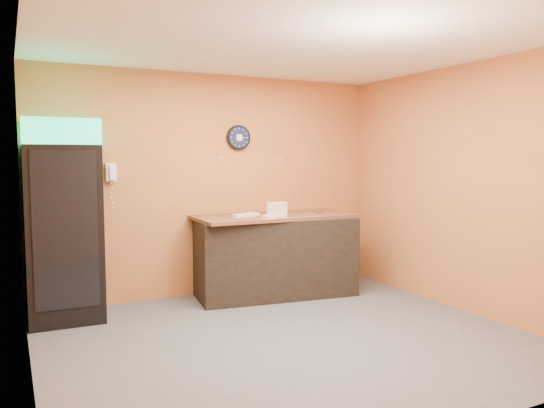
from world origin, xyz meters
TOP-DOWN VIEW (x-y plane):
  - floor at (0.00, 0.00)m, footprint 4.50×4.50m
  - back_wall at (0.00, 2.00)m, footprint 4.50×0.02m
  - left_wall at (-2.25, 0.00)m, footprint 0.02×4.00m
  - right_wall at (2.25, 0.00)m, footprint 0.02×4.00m
  - ceiling at (0.00, 0.00)m, footprint 4.50×4.00m
  - beverage_cooler at (-1.85, 1.60)m, footprint 0.77×0.78m
  - prep_counter at (0.64, 1.56)m, footprint 2.07×1.12m
  - wall_clock at (0.33, 1.97)m, footprint 0.32×0.06m
  - wall_phone at (-1.29, 1.95)m, footprint 0.11×0.10m
  - butcher_paper at (0.64, 1.56)m, footprint 2.02×0.92m
  - sub_roll_stack at (0.65, 1.51)m, footprint 0.27×0.14m
  - wrapped_sandwich_left at (0.19, 1.51)m, footprint 0.29×0.18m
  - wrapped_sandwich_mid at (0.49, 1.25)m, footprint 0.31×0.17m
  - wrapped_sandwich_right at (0.30, 1.56)m, footprint 0.27×0.16m
  - kitchen_tool at (0.34, 1.62)m, footprint 0.07×0.07m

SIDE VIEW (x-z plane):
  - floor at x=0.00m, z-range 0.00..0.00m
  - prep_counter at x=0.64m, z-range 0.00..0.99m
  - butcher_paper at x=0.64m, z-range 0.99..1.03m
  - wrapped_sandwich_right at x=0.30m, z-range 1.03..1.06m
  - wrapped_sandwich_left at x=0.19m, z-range 1.03..1.07m
  - wrapped_sandwich_mid at x=0.49m, z-range 1.03..1.07m
  - beverage_cooler at x=-1.85m, z-range -0.02..2.13m
  - kitchen_tool at x=0.34m, z-range 1.03..1.09m
  - sub_roll_stack at x=0.65m, z-range 1.03..1.19m
  - back_wall at x=0.00m, z-range 0.00..2.80m
  - left_wall at x=-2.25m, z-range 0.00..2.80m
  - right_wall at x=2.25m, z-range 0.00..2.80m
  - wall_phone at x=-1.29m, z-range 1.48..1.69m
  - wall_clock at x=0.33m, z-range 1.85..2.17m
  - ceiling at x=0.00m, z-range 2.79..2.81m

